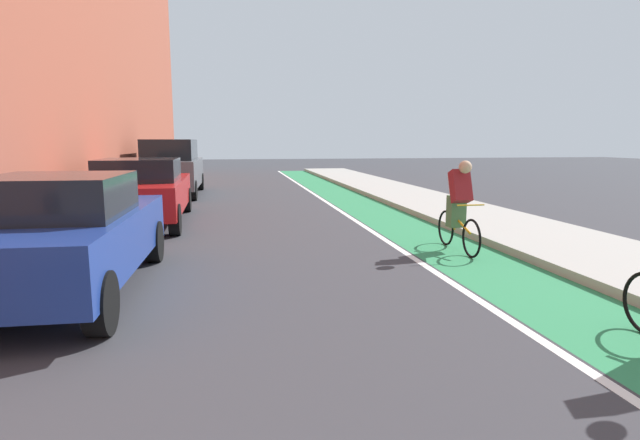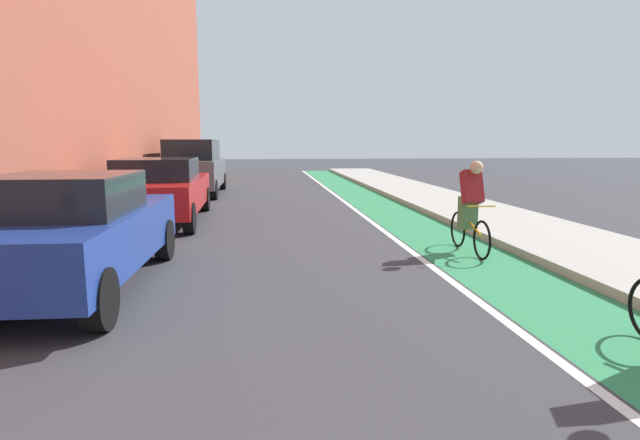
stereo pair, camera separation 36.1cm
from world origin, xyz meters
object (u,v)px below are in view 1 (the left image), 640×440
parked_sedan_blue (64,234)px  cyclist_trailing (459,204)px  parked_suv_gray (172,167)px  parked_sedan_red (141,190)px

parked_sedan_blue → cyclist_trailing: size_ratio=2.52×
cyclist_trailing → parked_suv_gray: bearing=120.0°
parked_sedan_blue → parked_suv_gray: size_ratio=0.90×
parked_suv_gray → cyclist_trailing: bearing=-60.0°
parked_suv_gray → cyclist_trailing: parked_suv_gray is taller
parked_sedan_red → cyclist_trailing: size_ratio=2.76×
parked_sedan_blue → parked_sedan_red: size_ratio=0.91×
parked_sedan_blue → parked_sedan_red: bearing=90.0°
parked_sedan_red → cyclist_trailing: (6.02, -4.11, 0.06)m
parked_sedan_blue → parked_suv_gray: parked_suv_gray is taller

